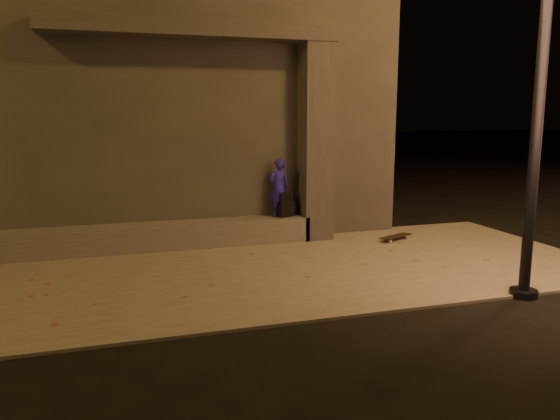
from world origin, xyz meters
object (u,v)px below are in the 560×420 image
object	(u,v)px
column	(316,143)
skateboard	(396,237)
skateboarder	(279,188)
backpack	(285,208)

from	to	relation	value
column	skateboard	size ratio (longest dim) A/B	4.71
column	skateboarder	world-z (taller)	column
skateboarder	backpack	bearing A→B (deg)	176.45
skateboarder	backpack	size ratio (longest dim) A/B	2.33
column	skateboard	distance (m)	2.31
backpack	skateboard	size ratio (longest dim) A/B	0.61
column	skateboarder	xyz separation A→B (m)	(-0.72, 0.00, -0.81)
backpack	skateboard	distance (m)	2.16
column	skateboard	world-z (taller)	column
skateboarder	skateboard	xyz separation A→B (m)	(2.10, -0.65, -0.92)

